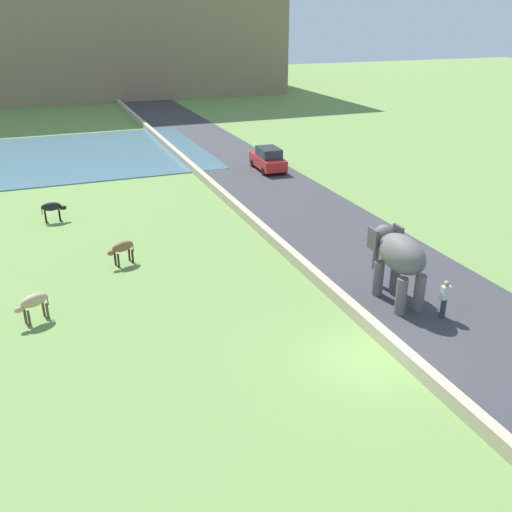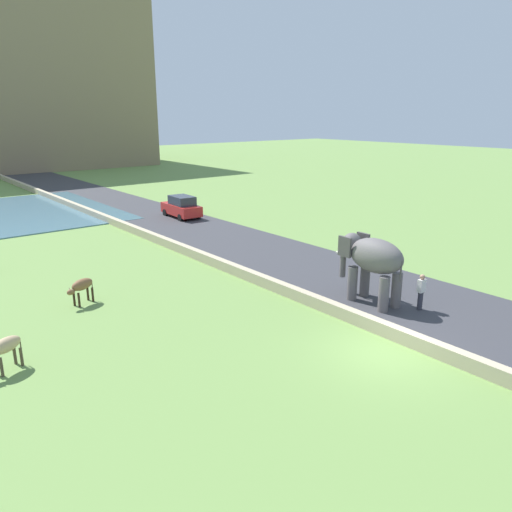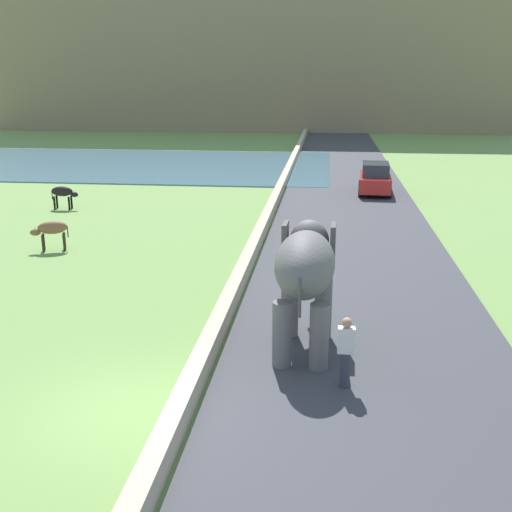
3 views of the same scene
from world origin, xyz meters
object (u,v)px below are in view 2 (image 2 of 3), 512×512
object	(u,v)px
cow_tan	(5,348)
cow_brown	(81,286)
person_beside_elephant	(421,291)
elephant	(372,259)
car_red	(182,207)

from	to	relation	value
cow_tan	cow_brown	distance (m)	5.90
person_beside_elephant	cow_tan	bearing A→B (deg)	159.51
cow_tan	elephant	bearing A→B (deg)	-14.61
person_beside_elephant	cow_tan	xyz separation A→B (m)	(-14.99, 5.60, -0.04)
car_red	cow_tan	world-z (taller)	car_red
person_beside_elephant	car_red	bearing A→B (deg)	84.63
elephant	cow_tan	world-z (taller)	elephant
car_red	person_beside_elephant	bearing A→B (deg)	-95.37
cow_tan	cow_brown	xyz separation A→B (m)	(4.08, 4.26, 0.00)
person_beside_elephant	cow_tan	world-z (taller)	person_beside_elephant
cow_tan	cow_brown	size ratio (longest dim) A/B	0.98
car_red	cow_tan	size ratio (longest dim) A/B	2.94
car_red	elephant	bearing A→B (deg)	-98.36
person_beside_elephant	cow_brown	size ratio (longest dim) A/B	1.16
person_beside_elephant	car_red	distance (m)	23.41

